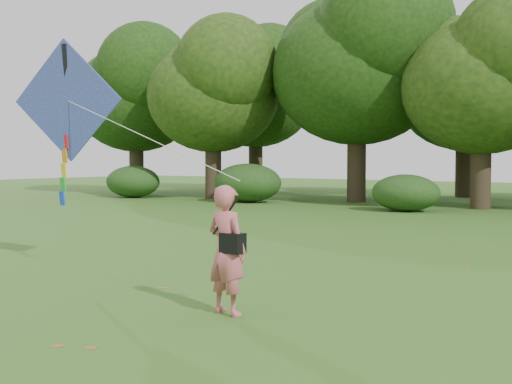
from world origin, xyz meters
The scene contains 6 objects.
ground centered at (0.00, 0.00, 0.00)m, with size 100.00×100.00×0.00m, color #265114.
man_kite_flyer centered at (0.35, 0.24, 0.85)m, with size 0.62×0.40×1.69m, color #C45C62.
crossbody_bag centered at (0.47, 0.21, 0.96)m, with size 0.43×0.20×0.69m.
flying_kite centered at (-4.07, 1.28, 3.03)m, with size 5.74×1.45×3.01m.
shrub_band centered at (-0.72, 17.60, 0.86)m, with size 39.15×3.22×1.88m.
fallen_leaves centered at (-0.13, 4.60, 0.01)m, with size 10.53×13.01×0.01m.
Camera 1 is at (5.41, -6.30, 2.03)m, focal length 45.00 mm.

